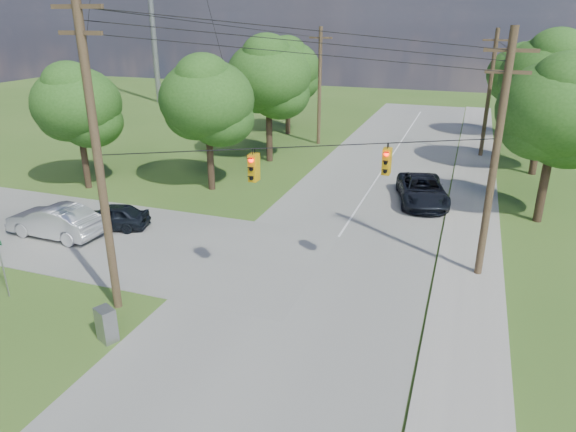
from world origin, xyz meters
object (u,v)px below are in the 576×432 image
at_px(pole_north_w, 320,86).
at_px(car_cross_silver, 55,221).
at_px(pole_sw, 97,154).
at_px(car_cross_dark, 111,216).
at_px(control_cabinet, 106,325).
at_px(car_main_north, 422,190).
at_px(pole_north_e, 489,93).
at_px(pole_ne, 495,156).

relative_size(pole_north_w, car_cross_silver, 1.93).
bearing_deg(car_cross_silver, pole_sw, 59.21).
distance_m(car_cross_dark, control_cabinet, 10.76).
relative_size(car_cross_dark, car_main_north, 0.69).
height_order(pole_sw, car_cross_silver, pole_sw).
bearing_deg(car_cross_dark, pole_sw, 22.69).
distance_m(pole_sw, control_cabinet, 6.05).
xyz_separation_m(car_cross_dark, car_main_north, (15.41, 9.88, 0.13)).
xyz_separation_m(pole_north_e, car_cross_silver, (-20.87, -24.86, -4.24)).
relative_size(pole_sw, pole_ne, 1.14).
bearing_deg(car_cross_dark, pole_north_e, 124.62).
bearing_deg(pole_north_e, control_cabinet, -111.40).
distance_m(pole_ne, pole_north_w, 26.03).
bearing_deg(pole_sw, pole_north_e, 65.48).
bearing_deg(pole_north_e, pole_sw, -114.52).
bearing_deg(pole_ne, car_cross_dark, -176.97).
bearing_deg(pole_sw, car_cross_dark, 128.79).
relative_size(pole_sw, car_cross_silver, 2.32).
relative_size(car_cross_dark, control_cabinet, 3.15).
bearing_deg(pole_ne, car_cross_silver, -172.20).
xyz_separation_m(pole_north_e, car_cross_dark, (-18.81, -22.99, -4.41)).
xyz_separation_m(pole_sw, pole_north_w, (-0.40, 29.60, -1.10)).
xyz_separation_m(pole_sw, car_cross_silver, (-7.37, 4.74, -5.34)).
distance_m(pole_ne, car_main_north, 10.58).
xyz_separation_m(car_cross_dark, control_cabinet, (6.41, -8.64, -0.08)).
relative_size(pole_ne, control_cabinet, 8.21).
bearing_deg(pole_north_e, car_cross_silver, -130.01).
bearing_deg(pole_ne, pole_north_e, 90.00).
bearing_deg(car_cross_dark, car_main_north, 106.57).
xyz_separation_m(car_cross_silver, car_main_north, (17.47, 11.74, -0.04)).
height_order(pole_north_e, car_main_north, pole_north_e).
relative_size(pole_sw, pole_north_e, 1.20).
bearing_deg(pole_north_w, control_cabinet, -87.29).
bearing_deg(pole_ne, control_cabinet, -142.16).
bearing_deg(car_cross_dark, car_cross_silver, -63.97).
bearing_deg(car_main_north, car_cross_dark, -160.62).
distance_m(pole_north_w, car_cross_dark, 23.92).
height_order(pole_ne, pole_north_w, pole_ne).
xyz_separation_m(pole_ne, pole_north_e, (-0.00, 22.00, -0.34)).
distance_m(pole_sw, pole_north_e, 32.55).
relative_size(pole_sw, car_cross_dark, 2.98).
distance_m(car_cross_dark, car_main_north, 18.30).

